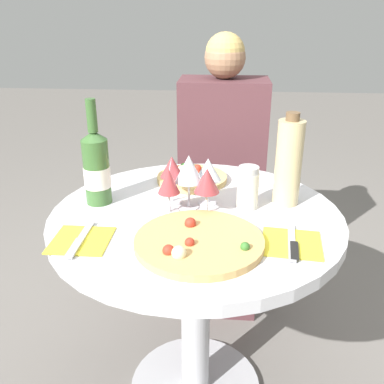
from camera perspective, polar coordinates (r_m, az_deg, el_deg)
The scene contains 15 objects.
dining_table at distance 1.35m, azimuth 0.51°, elevation -8.96°, with size 0.87×0.87×0.71m.
chair_behind_diner at distance 2.11m, azimuth 3.91°, elevation -0.03°, with size 0.38×0.38×0.87m.
seated_diner at distance 1.94m, azimuth 3.90°, elevation 0.55°, with size 0.39×0.48×1.18m.
pizza_large at distance 1.10m, azimuth 0.87°, elevation -6.65°, with size 0.33×0.33×0.05m.
pizza_small_far at distance 1.50m, azimuth -0.15°, elevation 1.99°, with size 0.24×0.24×0.05m.
wine_bottle at distance 1.33m, azimuth -12.62°, elevation 3.24°, with size 0.08×0.08×0.32m.
tall_carafe at distance 1.32m, azimuth 12.75°, elevation 3.90°, with size 0.08×0.08×0.28m.
sugar_shaker at distance 1.29m, azimuth 7.46°, elevation 0.58°, with size 0.06×0.06×0.13m.
wine_glass_center at distance 1.26m, azimuth -0.42°, elevation 3.02°, with size 0.08×0.08×0.17m.
wine_glass_front_left at distance 1.24m, azimuth -3.12°, elevation 1.32°, with size 0.06×0.06×0.14m.
wine_glass_front_right at distance 1.22m, azimuth 1.99°, elevation 1.46°, with size 0.07×0.07×0.14m.
wine_glass_back_left at distance 1.30m, azimuth -2.69°, elevation 3.21°, with size 0.07×0.07×0.15m.
wine_glass_back_right at distance 1.29m, azimuth 2.16°, elevation 2.91°, with size 0.08×0.08×0.15m.
place_setting_left at distance 1.16m, azimuth -14.62°, elevation -6.26°, with size 0.15×0.19×0.01m.
place_setting_right at distance 1.14m, azimuth 13.17°, elevation -6.70°, with size 0.17×0.19×0.01m.
Camera 1 is at (0.08, -1.14, 1.27)m, focal length 40.00 mm.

